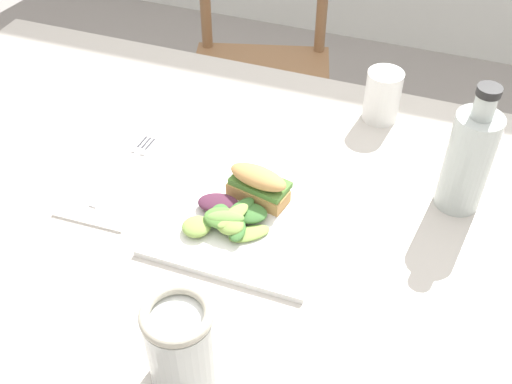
% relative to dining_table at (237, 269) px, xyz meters
% --- Properties ---
extents(dining_table, '(1.42, 0.86, 0.74)m').
position_rel_dining_table_xyz_m(dining_table, '(0.00, 0.00, 0.00)').
color(dining_table, '#BCB7AD').
rests_on(dining_table, ground).
extents(chair_wooden_far, '(0.49, 0.49, 0.87)m').
position_rel_dining_table_xyz_m(chair_wooden_far, '(-0.26, 0.84, -0.17)').
color(chair_wooden_far, '#8E6642').
rests_on(chair_wooden_far, ground).
extents(plate_lunch, '(0.25, 0.25, 0.01)m').
position_rel_dining_table_xyz_m(plate_lunch, '(0.02, 0.01, 0.12)').
color(plate_lunch, white).
rests_on(plate_lunch, dining_table).
extents(sandwich_half_front, '(0.10, 0.07, 0.06)m').
position_rel_dining_table_xyz_m(sandwich_half_front, '(0.02, 0.05, 0.16)').
color(sandwich_half_front, tan).
rests_on(sandwich_half_front, plate_lunch).
extents(salad_mixed_greens, '(0.14, 0.11, 0.03)m').
position_rel_dining_table_xyz_m(salad_mixed_greens, '(-0.00, -0.02, 0.14)').
color(salad_mixed_greens, '#84A84C').
rests_on(salad_mixed_greens, plate_lunch).
extents(napkin_folded, '(0.13, 0.25, 0.00)m').
position_rel_dining_table_xyz_m(napkin_folded, '(-0.21, 0.04, 0.12)').
color(napkin_folded, silver).
rests_on(napkin_folded, dining_table).
extents(fork_on_napkin, '(0.03, 0.19, 0.00)m').
position_rel_dining_table_xyz_m(fork_on_napkin, '(-0.21, 0.05, 0.12)').
color(fork_on_napkin, silver).
rests_on(fork_on_napkin, napkin_folded).
extents(bottle_cold_brew, '(0.07, 0.07, 0.21)m').
position_rel_dining_table_xyz_m(bottle_cold_brew, '(0.31, 0.15, 0.19)').
color(bottle_cold_brew, black).
rests_on(bottle_cold_brew, dining_table).
extents(mason_jar_iced_tea, '(0.08, 0.08, 0.13)m').
position_rel_dining_table_xyz_m(mason_jar_iced_tea, '(0.04, -0.27, 0.17)').
color(mason_jar_iced_tea, '#C67528').
rests_on(mason_jar_iced_tea, dining_table).
extents(cup_extra_side, '(0.06, 0.06, 0.10)m').
position_rel_dining_table_xyz_m(cup_extra_side, '(0.15, 0.34, 0.16)').
color(cup_extra_side, white).
rests_on(cup_extra_side, dining_table).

